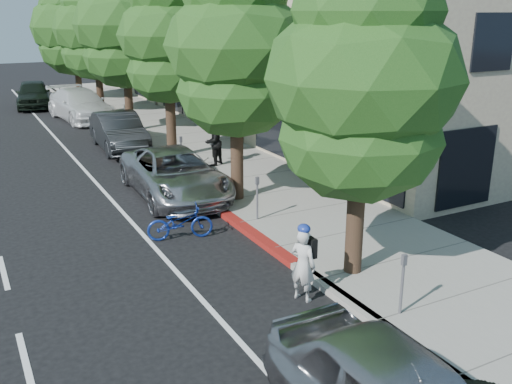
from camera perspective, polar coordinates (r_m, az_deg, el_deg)
ground at (r=14.53m, az=1.93°, el=-6.08°), size 120.00×120.00×0.00m
sidewalk at (r=22.23m, az=-3.18°, el=2.65°), size 4.60×56.00×0.15m
curb at (r=21.41m, az=-8.77°, el=1.87°), size 0.30×56.00×0.15m
curb_red_segment at (r=15.31m, az=0.07°, el=-4.49°), size 0.32×4.00×0.15m
storefront_building at (r=33.77m, az=0.92°, el=13.78°), size 10.00×36.00×7.00m
street_tree_0 at (r=12.23m, az=10.64°, el=10.66°), size 4.19×4.19×7.11m
street_tree_1 at (r=17.28m, az=-2.03°, el=14.11°), size 4.25×4.25×7.59m
street_tree_2 at (r=22.81m, az=-8.89°, el=14.97°), size 3.80×3.80×7.54m
street_tree_3 at (r=28.53m, az=-13.09°, el=15.79°), size 4.71×4.71×8.14m
street_tree_4 at (r=34.36m, az=-15.81°, el=15.29°), size 4.63×4.63×7.66m
street_tree_5 at (r=40.23m, az=-17.77°, el=15.32°), size 5.48×5.48×7.84m
cyclist at (r=12.03m, az=4.72°, el=-7.29°), size 0.60×0.69×1.59m
bicycle at (r=15.34m, az=-7.61°, el=-3.05°), size 1.85×1.00×0.92m
silver_suv at (r=18.75m, az=-8.13°, el=1.80°), size 2.75×5.62×1.54m
dark_sedan at (r=25.61m, az=-13.56°, el=5.89°), size 1.89×4.94×1.61m
white_pickup at (r=33.27m, az=-17.15°, el=8.34°), size 3.08×6.07×1.69m
dark_suv_far at (r=38.62m, az=-21.37°, el=9.12°), size 2.63×5.14×1.67m
pedestrian at (r=21.86m, az=-4.37°, el=5.04°), size 1.13×1.07×1.83m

